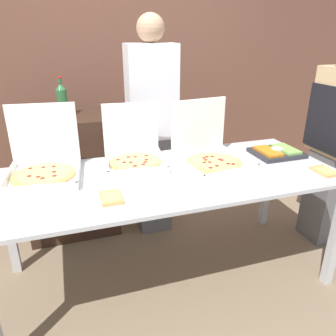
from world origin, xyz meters
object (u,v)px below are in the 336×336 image
(pizza_box_far_right, at_px, (134,154))
(veggie_tray, at_px, (277,152))
(soda_can_silver, at_px, (39,114))
(person_guest_plaid, at_px, (152,127))
(soda_bottle, at_px, (62,99))
(paper_plate_front_left, at_px, (111,198))
(pizza_box_near_left, at_px, (44,165))
(paper_plate_front_right, at_px, (325,172))
(person_server_vest, at_px, (335,136))
(pizza_box_far_left, at_px, (210,154))

(pizza_box_far_right, relative_size, veggie_tray, 1.29)
(soda_can_silver, height_order, person_guest_plaid, person_guest_plaid)
(pizza_box_far_right, xyz_separation_m, soda_bottle, (-0.44, 0.69, 0.29))
(paper_plate_front_left, xyz_separation_m, person_guest_plaid, (0.50, 0.92, 0.12))
(veggie_tray, relative_size, person_guest_plaid, 0.19)
(pizza_box_near_left, bearing_deg, paper_plate_front_right, -10.75)
(soda_can_silver, distance_m, person_server_vest, 2.34)
(veggie_tray, bearing_deg, pizza_box_far_right, 171.43)
(pizza_box_near_left, relative_size, veggie_tray, 1.43)
(pizza_box_far_right, height_order, person_guest_plaid, person_guest_plaid)
(soda_can_silver, bearing_deg, person_guest_plaid, -7.57)
(pizza_box_far_left, relative_size, pizza_box_near_left, 1.00)
(soda_bottle, bearing_deg, soda_can_silver, -140.80)
(pizza_box_near_left, distance_m, soda_can_silver, 0.61)
(pizza_box_far_right, bearing_deg, person_guest_plaid, 64.54)
(soda_can_silver, bearing_deg, paper_plate_front_right, -31.65)
(person_server_vest, bearing_deg, pizza_box_far_right, 83.42)
(pizza_box_far_right, xyz_separation_m, paper_plate_front_left, (-0.25, -0.51, -0.06))
(pizza_box_far_left, distance_m, person_guest_plaid, 0.65)
(pizza_box_far_left, bearing_deg, paper_plate_front_right, -38.77)
(pizza_box_far_right, distance_m, soda_bottle, 0.87)
(person_server_vest, bearing_deg, soda_can_silver, 72.10)
(pizza_box_near_left, distance_m, person_guest_plaid, 0.97)
(paper_plate_front_left, distance_m, paper_plate_front_right, 1.41)
(veggie_tray, relative_size, soda_bottle, 1.12)
(pizza_box_near_left, height_order, pizza_box_far_right, pizza_box_near_left)
(pizza_box_far_left, height_order, paper_plate_front_right, pizza_box_far_left)
(pizza_box_far_left, height_order, paper_plate_front_left, pizza_box_far_left)
(pizza_box_far_left, relative_size, soda_bottle, 1.61)
(paper_plate_front_left, height_order, person_server_vest, person_server_vest)
(pizza_box_near_left, relative_size, paper_plate_front_right, 2.37)
(soda_bottle, bearing_deg, paper_plate_front_left, -80.68)
(veggie_tray, bearing_deg, person_server_vest, -2.38)
(person_guest_plaid, bearing_deg, veggie_tray, 145.00)
(paper_plate_front_left, bearing_deg, pizza_box_near_left, 127.46)
(pizza_box_far_left, distance_m, paper_plate_front_right, 0.77)
(paper_plate_front_right, bearing_deg, person_guest_plaid, 132.77)
(veggie_tray, relative_size, person_server_vest, 0.21)
(pizza_box_far_right, distance_m, paper_plate_front_left, 0.57)
(pizza_box_near_left, height_order, person_guest_plaid, person_guest_plaid)
(paper_plate_front_right, distance_m, person_server_vest, 0.59)
(paper_plate_front_right, xyz_separation_m, soda_can_silver, (-1.79, 1.10, 0.28))
(pizza_box_far_left, height_order, pizza_box_near_left, pizza_box_near_left)
(paper_plate_front_right, bearing_deg, pizza_box_far_right, 153.84)
(pizza_box_far_left, bearing_deg, person_guest_plaid, 105.69)
(pizza_box_near_left, distance_m, soda_bottle, 0.79)
(pizza_box_far_left, xyz_separation_m, soda_can_silver, (-1.14, 0.71, 0.21))
(pizza_box_far_left, bearing_deg, veggie_tray, -6.24)
(person_guest_plaid, distance_m, person_server_vest, 1.47)
(pizza_box_far_left, distance_m, paper_plate_front_left, 0.82)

